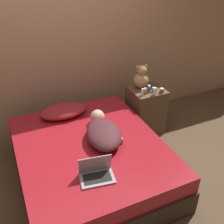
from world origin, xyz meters
name	(u,v)px	position (x,y,z in m)	size (l,w,h in m)	color
ground_plane	(91,176)	(0.00, 0.00, 0.00)	(12.00, 12.00, 0.00)	brown
wall_back	(54,38)	(0.00, 1.18, 1.30)	(8.00, 0.06, 2.60)	tan
bed	(91,161)	(0.00, 0.00, 0.23)	(1.52, 1.80, 0.47)	#2D2319
nightstand	(146,110)	(1.04, 0.57, 0.32)	(0.44, 0.42, 0.65)	brown
pillow	(64,111)	(-0.09, 0.67, 0.54)	(0.59, 0.35, 0.13)	maroon
person_lying	(103,132)	(0.17, 0.03, 0.56)	(0.47, 0.75, 0.17)	#4C2328
laptop	(96,173)	(-0.11, -0.48, 0.52)	(0.33, 0.25, 0.21)	#9E9EA3
teddy_bear	(141,78)	(0.99, 0.67, 0.78)	(0.21, 0.21, 0.32)	tan
bottle_blue	(149,89)	(1.02, 0.50, 0.69)	(0.04, 0.04, 0.10)	#3866B2
bottle_amber	(145,91)	(0.94, 0.47, 0.69)	(0.04, 0.04, 0.08)	gold
bottle_green	(153,90)	(1.07, 0.48, 0.68)	(0.04, 0.04, 0.06)	#3D8E4C
bottle_red	(162,90)	(1.16, 0.42, 0.67)	(0.05, 0.05, 0.06)	#B72D2D
bottle_white	(143,92)	(0.89, 0.45, 0.69)	(0.03, 0.03, 0.09)	white
bottle_clear	(155,91)	(1.05, 0.40, 0.69)	(0.04, 0.04, 0.10)	silver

